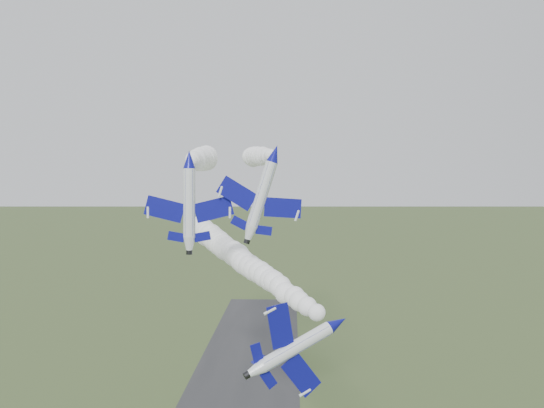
% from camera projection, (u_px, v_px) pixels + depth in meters
% --- Properties ---
extents(jet_lead, '(5.71, 10.80, 8.50)m').
position_uv_depth(jet_lead, '(338.00, 323.00, 57.62)').
color(jet_lead, white).
extents(smoke_trail_jet_lead, '(31.93, 68.43, 4.85)m').
position_uv_depth(smoke_trail_jet_lead, '(236.00, 255.00, 94.21)').
color(smoke_trail_jet_lead, white).
extents(jet_pair_left, '(11.87, 14.12, 3.47)m').
position_uv_depth(jet_pair_left, '(189.00, 159.00, 81.35)').
color(jet_pair_left, white).
extents(smoke_trail_jet_pair_left, '(12.74, 65.03, 5.47)m').
position_uv_depth(smoke_trail_jet_pair_left, '(201.00, 159.00, 117.12)').
color(smoke_trail_jet_pair_left, white).
extents(jet_pair_right, '(11.26, 13.99, 4.47)m').
position_uv_depth(jet_pair_right, '(275.00, 153.00, 81.59)').
color(jet_pair_right, white).
extents(smoke_trail_jet_pair_right, '(12.58, 67.73, 4.52)m').
position_uv_depth(smoke_trail_jet_pair_right, '(259.00, 156.00, 119.17)').
color(smoke_trail_jet_pair_right, white).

